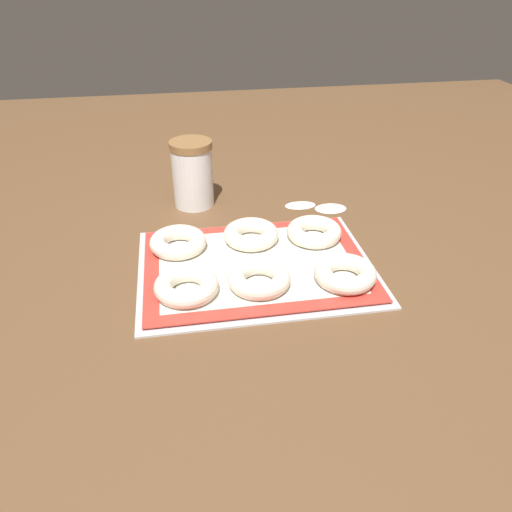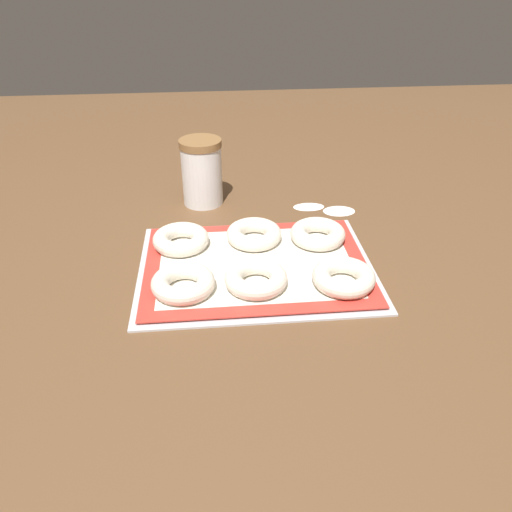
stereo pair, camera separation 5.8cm
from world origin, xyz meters
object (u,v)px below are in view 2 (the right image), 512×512
(bagel_front_left, at_px, (183,283))
(flour_canister, at_px, (202,172))
(baking_tray, at_px, (256,266))
(bagel_back_center, at_px, (254,234))
(bagel_front_center, at_px, (256,278))
(bagel_back_left, at_px, (181,239))
(bagel_back_right, at_px, (318,234))
(bagel_front_right, at_px, (344,277))

(bagel_front_left, relative_size, flour_canister, 0.72)
(baking_tray, distance_m, bagel_back_center, 0.09)
(bagel_front_center, height_order, bagel_back_left, same)
(bagel_back_center, height_order, flour_canister, flour_canister)
(flour_canister, bearing_deg, bagel_front_center, -76.24)
(bagel_back_left, relative_size, flour_canister, 0.72)
(bagel_front_left, distance_m, bagel_back_center, 0.21)
(bagel_front_center, bearing_deg, bagel_back_right, 46.25)
(bagel_front_left, xyz_separation_m, bagel_back_right, (0.27, 0.15, 0.00))
(bagel_front_right, height_order, bagel_back_right, same)
(bagel_front_right, bearing_deg, flour_canister, 122.73)
(bagel_front_left, height_order, bagel_back_center, same)
(bagel_front_left, relative_size, bagel_back_center, 1.00)
(bagel_back_center, bearing_deg, baking_tray, -92.73)
(bagel_front_left, xyz_separation_m, bagel_front_right, (0.29, -0.01, 0.00))
(bagel_front_right, relative_size, bagel_back_right, 1.00)
(bagel_front_center, relative_size, bagel_back_center, 1.00)
(bagel_front_left, xyz_separation_m, bagel_back_left, (-0.01, 0.15, 0.00))
(bagel_front_left, xyz_separation_m, flour_canister, (0.04, 0.38, 0.05))
(flour_canister, bearing_deg, baking_tray, -71.76)
(baking_tray, height_order, bagel_front_left, bagel_front_left)
(bagel_front_center, distance_m, bagel_front_right, 0.16)
(bagel_front_left, height_order, bagel_back_right, same)
(bagel_back_left, bearing_deg, bagel_back_right, -0.88)
(bagel_back_left, relative_size, bagel_back_center, 1.00)
(bagel_front_center, relative_size, bagel_back_right, 1.00)
(bagel_front_right, bearing_deg, bagel_front_left, 178.22)
(baking_tray, relative_size, flour_canister, 2.87)
(baking_tray, xyz_separation_m, bagel_back_right, (0.13, 0.07, 0.02))
(bagel_front_right, relative_size, flour_canister, 0.72)
(bagel_back_center, relative_size, bagel_back_right, 1.00)
(bagel_back_right, bearing_deg, bagel_front_left, -150.95)
(bagel_back_center, bearing_deg, flour_canister, 115.52)
(bagel_front_right, xyz_separation_m, bagel_back_center, (-0.15, 0.17, 0.00))
(bagel_front_left, distance_m, bagel_front_center, 0.13)
(bagel_front_center, bearing_deg, flour_canister, 103.76)
(bagel_back_center, bearing_deg, bagel_front_right, -49.55)
(bagel_back_right, height_order, flour_canister, flour_canister)
(flour_canister, bearing_deg, bagel_front_right, -57.27)
(bagel_front_center, xyz_separation_m, bagel_back_center, (0.01, 0.16, 0.00))
(bagel_front_center, relative_size, bagel_back_left, 1.00)
(bagel_front_right, distance_m, bagel_back_right, 0.16)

